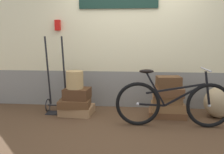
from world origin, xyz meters
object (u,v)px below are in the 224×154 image
suitcase_0 (77,110)px  suitcase_5 (167,99)px  suitcase_4 (168,107)px  burlap_sack (219,102)px  suitcase_7 (169,82)px  suitcase_1 (75,103)px  bicycle (173,103)px  suitcase_2 (77,94)px  suitcase_3 (167,113)px  wicker_basket (75,80)px  suitcase_6 (169,92)px  luggage_trolley (56,93)px

suitcase_0 → suitcase_5: size_ratio=1.13×
suitcase_4 → burlap_sack: 0.89m
suitcase_7 → burlap_sack: 0.95m
suitcase_7 → suitcase_1: bearing=174.0°
suitcase_4 → bicycle: bearing=-89.3°
suitcase_5 → suitcase_2: bearing=-175.5°
suitcase_7 → bicycle: size_ratio=0.22×
suitcase_2 → suitcase_5: size_ratio=0.87×
suitcase_0 → bicycle: 1.70m
suitcase_0 → suitcase_3: 1.60m
wicker_basket → suitcase_6: bearing=-0.7°
suitcase_3 → suitcase_4: bearing=-81.6°
suitcase_5 → burlap_sack: size_ratio=0.91×
suitcase_5 → wicker_basket: bearing=-175.3°
suitcase_5 → burlap_sack: (0.89, 0.03, -0.05)m
suitcase_0 → luggage_trolley: 0.50m
suitcase_5 → bicycle: size_ratio=0.28×
suitcase_0 → suitcase_1: 0.15m
suitcase_0 → suitcase_3: suitcase_0 is taller
suitcase_2 → luggage_trolley: (-0.41, 0.09, -0.01)m
suitcase_1 → burlap_sack: size_ratio=0.99×
suitcase_0 → wicker_basket: size_ratio=1.82×
burlap_sack → bicycle: (-0.87, -0.49, 0.10)m
suitcase_3 → suitcase_4: size_ratio=1.15×
bicycle → suitcase_6: bearing=91.3°
suitcase_1 → suitcase_3: (1.63, 0.05, -0.16)m
suitcase_2 → suitcase_7: suitcase_7 is taller
suitcase_2 → luggage_trolley: size_ratio=0.31×
suitcase_7 → wicker_basket: size_ratio=1.28×
suitcase_2 → luggage_trolley: luggage_trolley is taller
suitcase_0 → suitcase_6: size_ratio=1.12×
suitcase_0 → suitcase_1: (-0.03, -0.04, 0.14)m
suitcase_5 → bicycle: 0.46m
bicycle → suitcase_4: bearing=91.6°
suitcase_0 → suitcase_5: suitcase_5 is taller
suitcase_1 → suitcase_5: (1.62, 0.05, 0.10)m
suitcase_0 → wicker_basket: bearing=-145.5°
suitcase_7 → wicker_basket: bearing=173.1°
suitcase_5 → burlap_sack: bearing=5.8°
suitcase_7 → burlap_sack: size_ratio=0.73×
suitcase_0 → suitcase_7: bearing=2.9°
suitcase_1 → bicycle: bicycle is taller
suitcase_1 → suitcase_4: (1.63, 0.02, -0.03)m
burlap_sack → wicker_basket: bearing=-178.7°
suitcase_1 → wicker_basket: (0.00, 0.03, 0.42)m
suitcase_1 → burlap_sack: (2.51, 0.08, 0.05)m
wicker_basket → luggage_trolley: 0.47m
suitcase_1 → suitcase_2: (0.04, 0.04, 0.16)m
suitcase_4 → wicker_basket: size_ratio=1.76×
suitcase_0 → suitcase_2: 0.31m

